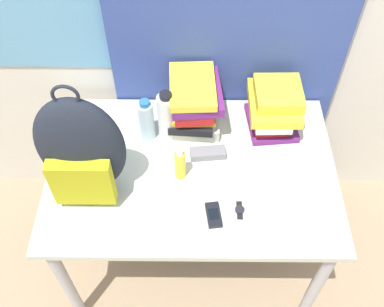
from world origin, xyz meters
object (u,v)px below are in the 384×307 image
(cell_phone, at_px, (214,215))
(sunglasses_case, at_px, (208,153))
(water_bottle, at_px, (146,121))
(sports_bottle, at_px, (167,117))
(sunscreen_bottle, at_px, (180,164))
(wristwatch, at_px, (240,210))
(backpack, at_px, (81,150))
(book_stack_center, at_px, (274,107))
(book_stack_left, at_px, (194,104))

(cell_phone, relative_size, sunglasses_case, 0.75)
(water_bottle, distance_m, sunglasses_case, 0.30)
(sports_bottle, relative_size, sunscreen_bottle, 1.58)
(cell_phone, bearing_deg, wristwatch, 13.80)
(backpack, relative_size, book_stack_center, 1.98)
(backpack, relative_size, cell_phone, 4.75)
(sunscreen_bottle, height_order, cell_phone, sunscreen_bottle)
(water_bottle, bearing_deg, book_stack_left, 21.24)
(sunscreen_bottle, distance_m, wristwatch, 0.30)
(book_stack_center, distance_m, sunglasses_case, 0.36)
(book_stack_left, xyz_separation_m, sports_bottle, (-0.12, -0.07, -0.01))
(book_stack_center, relative_size, wristwatch, 3.41)
(book_stack_center, xyz_separation_m, cell_phone, (-0.27, -0.49, -0.10))
(book_stack_center, height_order, water_bottle, water_bottle)
(water_bottle, bearing_deg, sports_bottle, 2.74)
(sports_bottle, bearing_deg, sunglasses_case, -32.90)
(backpack, distance_m, book_stack_center, 0.85)
(backpack, xyz_separation_m, book_stack_center, (0.76, 0.35, -0.13))
(water_bottle, distance_m, wristwatch, 0.55)
(book_stack_left, relative_size, sunscreen_bottle, 1.80)
(book_stack_center, bearing_deg, water_bottle, -171.53)
(sports_bottle, xyz_separation_m, cell_phone, (0.19, -0.41, -0.11))
(sports_bottle, relative_size, wristwatch, 3.16)
(sunscreen_bottle, distance_m, sunglasses_case, 0.16)
(sunscreen_bottle, height_order, sunglasses_case, sunscreen_bottle)
(backpack, bearing_deg, book_stack_center, 24.91)
(sunscreen_bottle, bearing_deg, cell_phone, -55.60)
(water_bottle, xyz_separation_m, sports_bottle, (0.09, 0.00, 0.02))
(book_stack_left, distance_m, water_bottle, 0.22)
(sports_bottle, relative_size, cell_phone, 2.22)
(water_bottle, height_order, sunglasses_case, water_bottle)
(water_bottle, height_order, sports_bottle, sports_bottle)
(backpack, bearing_deg, sunscreen_bottle, 9.46)
(sunglasses_case, bearing_deg, book_stack_center, 33.49)
(cell_phone, bearing_deg, sunglasses_case, 93.51)
(book_stack_left, relative_size, cell_phone, 2.53)
(sports_bottle, distance_m, wristwatch, 0.50)
(book_stack_center, distance_m, cell_phone, 0.56)
(book_stack_left, relative_size, sunglasses_case, 1.89)
(book_stack_left, xyz_separation_m, sunscreen_bottle, (-0.06, -0.29, -0.05))
(book_stack_left, bearing_deg, sports_bottle, -147.09)
(sports_bottle, distance_m, sunscreen_bottle, 0.23)
(cell_phone, bearing_deg, sports_bottle, 115.24)
(book_stack_left, distance_m, book_stack_center, 0.35)
(cell_phone, relative_size, wristwatch, 1.42)
(water_bottle, relative_size, sunscreen_bottle, 1.34)
(wristwatch, bearing_deg, cell_phone, -166.20)
(book_stack_center, bearing_deg, backpack, -155.09)
(cell_phone, distance_m, sunglasses_case, 0.30)
(book_stack_left, xyz_separation_m, cell_phone, (0.08, -0.48, -0.12))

